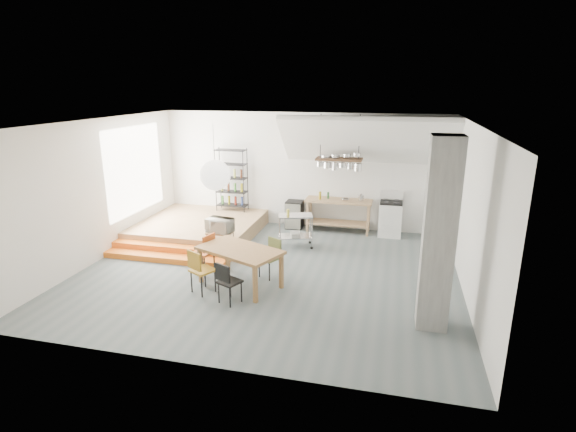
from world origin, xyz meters
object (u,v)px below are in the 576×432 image
(stove, at_px, (390,218))
(dining_table, at_px, (240,253))
(mini_fridge, at_px, (295,214))
(rolling_cart, at_px, (295,226))

(stove, xyz_separation_m, dining_table, (-2.86, -3.93, 0.22))
(mini_fridge, bearing_deg, stove, -0.95)
(dining_table, height_order, rolling_cart, rolling_cart)
(dining_table, bearing_deg, stove, 77.35)
(rolling_cart, height_order, mini_fridge, rolling_cart)
(dining_table, bearing_deg, rolling_cart, 99.92)
(dining_table, xyz_separation_m, mini_fridge, (0.21, 3.98, -0.31))
(mini_fridge, bearing_deg, dining_table, -93.06)
(dining_table, xyz_separation_m, rolling_cart, (0.59, 2.45, -0.16))
(dining_table, distance_m, rolling_cart, 2.52)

